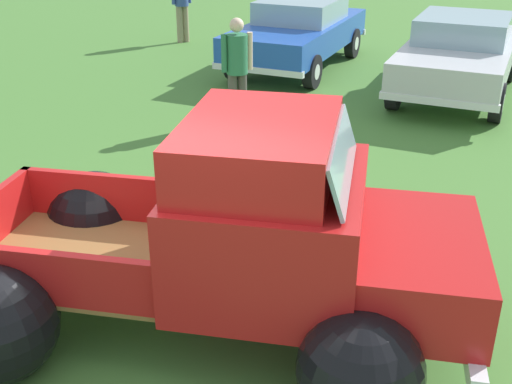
# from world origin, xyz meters

# --- Properties ---
(ground_plane) EXTENTS (80.00, 80.00, 0.00)m
(ground_plane) POSITION_xyz_m (0.00, 0.00, 0.00)
(ground_plane) COLOR #477A33
(vintage_pickup_truck) EXTENTS (4.92, 3.51, 1.96)m
(vintage_pickup_truck) POSITION_xyz_m (0.38, 0.08, 0.76)
(vintage_pickup_truck) COLOR black
(vintage_pickup_truck) RESTS_ON ground
(show_car_0) EXTENTS (1.89, 4.39, 1.43)m
(show_car_0) POSITION_xyz_m (-2.34, 8.92, 0.78)
(show_car_0) COLOR black
(show_car_0) RESTS_ON ground
(show_car_1) EXTENTS (1.92, 4.31, 1.43)m
(show_car_1) POSITION_xyz_m (1.09, 8.22, 0.78)
(show_car_1) COLOR black
(show_car_1) RESTS_ON ground
(spectator_0) EXTENTS (0.48, 0.48, 1.71)m
(spectator_0) POSITION_xyz_m (-1.97, 5.05, 0.98)
(spectator_0) COLOR #4C4742
(spectator_0) RESTS_ON ground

